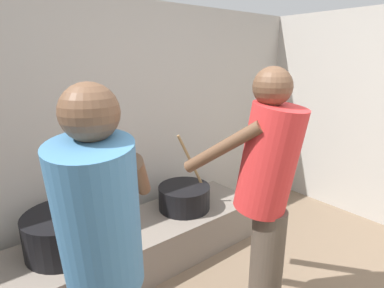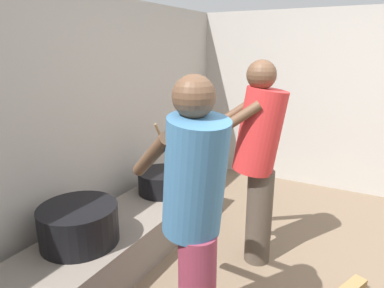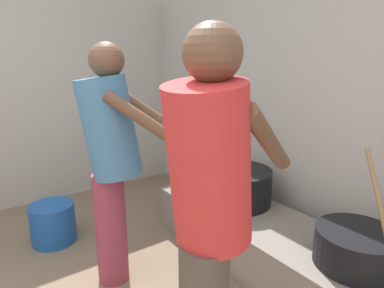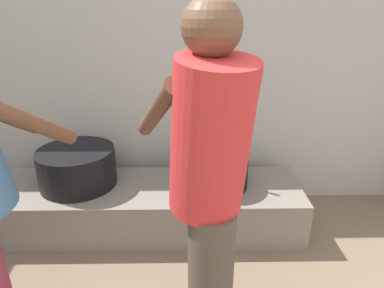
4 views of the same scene
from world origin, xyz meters
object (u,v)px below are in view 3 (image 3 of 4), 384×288
at_px(cook_in_red_shirt, 209,208).
at_px(bucket_blue_plastic, 53,223).
at_px(cooking_pot_main, 357,248).
at_px(cooking_pot_secondary, 237,186).
at_px(cook_in_blue_shirt, 111,154).

height_order(cook_in_red_shirt, bucket_blue_plastic, cook_in_red_shirt).
relative_size(cooking_pot_main, cook_in_red_shirt, 0.42).
height_order(cooking_pot_main, bucket_blue_plastic, cooking_pot_main).
xyz_separation_m(cooking_pot_secondary, cook_in_blue_shirt, (-0.11, -0.96, 0.40)).
height_order(cooking_pot_main, cook_in_blue_shirt, cook_in_blue_shirt).
bearing_deg(cooking_pot_main, bucket_blue_plastic, -147.60).
height_order(cooking_pot_secondary, cook_in_blue_shirt, cook_in_blue_shirt).
distance_m(cooking_pot_secondary, bucket_blue_plastic, 1.50).
bearing_deg(cook_in_red_shirt, cooking_pot_secondary, 131.86).
height_order(cooking_pot_main, cook_in_red_shirt, cook_in_red_shirt).
distance_m(cooking_pot_main, cook_in_red_shirt, 1.04).
bearing_deg(cook_in_red_shirt, cooking_pot_main, 82.83).
bearing_deg(cooking_pot_secondary, bucket_blue_plastic, -125.41).
xyz_separation_m(cooking_pot_main, cook_in_blue_shirt, (-1.09, -0.93, 0.43)).
height_order(cook_in_blue_shirt, bucket_blue_plastic, cook_in_blue_shirt).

